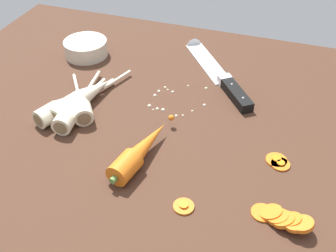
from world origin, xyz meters
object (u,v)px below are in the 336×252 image
parsnip_back (80,102)px  carrot_slice_stray_mid (184,206)px  parsnip_front (72,103)px  carrot_slice_stack (282,218)px  whole_carrot (140,151)px  carrot_slice_stray_near (281,164)px  parsnip_outer (88,94)px  carrot_slice_stray_far (277,159)px  chefs_knife (215,69)px  parsnip_mid_right (74,106)px  parsnip_mid_left (65,105)px  prep_bowl (86,48)px

parsnip_back → carrot_slice_stray_mid: size_ratio=4.69×
parsnip_front → carrot_slice_stack: parsnip_front is taller
whole_carrot → carrot_slice_stray_near: size_ratio=5.86×
parsnip_outer → carrot_slice_stray_far: size_ratio=5.04×
parsnip_back → parsnip_outer: bearing=87.0°
chefs_knife → carrot_slice_stray_mid: 43.24cm
whole_carrot → carrot_slice_stray_mid: bearing=-36.6°
whole_carrot → parsnip_outer: whole_carrot is taller
carrot_slice_stack → parsnip_mid_right: bearing=161.8°
chefs_knife → whole_carrot: whole_carrot is taller
whole_carrot → parsnip_mid_left: bearing=157.7°
carrot_slice_stray_mid → carrot_slice_stray_far: bearing=50.8°
parsnip_outer → carrot_slice_stray_near: (42.51, -6.57, -1.62)cm
carrot_slice_stray_mid → prep_bowl: bearing=134.0°
parsnip_front → prep_bowl: size_ratio=1.63×
parsnip_front → parsnip_mid_left: bearing=-138.0°
parsnip_outer → prep_bowl: same height
parsnip_back → whole_carrot: bearing=-30.3°
whole_carrot → prep_bowl: 42.21cm
carrot_slice_stray_near → carrot_slice_stray_far: same height
chefs_knife → parsnip_front: parsnip_front is taller
carrot_slice_stray_near → carrot_slice_stray_far: (-0.84, 0.87, -0.00)cm
carrot_slice_stray_mid → parsnip_mid_right: bearing=150.1°
carrot_slice_stray_mid → parsnip_outer: bearing=142.7°
chefs_knife → parsnip_back: (-23.39, -24.34, 1.33)cm
carrot_slice_stray_mid → carrot_slice_stray_near: bearing=47.5°
parsnip_back → parsnip_outer: 3.20cm
parsnip_front → parsnip_back: same height
carrot_slice_stray_mid → prep_bowl: 55.73cm
parsnip_outer → prep_bowl: (-10.08, 18.34, 0.17)cm
parsnip_front → parsnip_back: size_ratio=1.08×
carrot_slice_stray_far → prep_bowl: prep_bowl is taller
whole_carrot → parsnip_back: (-17.73, 10.36, -0.12)cm
parsnip_outer → carrot_slice_stray_near: size_ratio=5.65×
parsnip_outer → carrot_slice_stray_far: bearing=-7.8°
parsnip_front → parsnip_back: (1.47, 0.98, -0.00)cm
parsnip_back → carrot_slice_stack: size_ratio=1.68×
parsnip_front → parsnip_mid_right: size_ratio=0.78×
parsnip_front → carrot_slice_stray_far: (43.30, -1.52, -1.62)cm
parsnip_mid_right → parsnip_back: same height
parsnip_mid_left → prep_bowl: 24.65cm
carrot_slice_stack → carrot_slice_stray_mid: carrot_slice_stack is taller
parsnip_mid_left → carrot_slice_stray_near: (45.30, -1.36, -1.62)cm
parsnip_front → carrot_slice_stray_mid: bearing=-30.2°
whole_carrot → carrot_slice_stray_near: (24.95, 6.99, -1.74)cm
parsnip_mid_left → parsnip_mid_right: (2.17, 0.26, -0.00)cm
parsnip_mid_left → whole_carrot: bearing=-22.3°
parsnip_outer → carrot_slice_stray_mid: (28.59, -21.76, -1.62)cm
carrot_slice_stack → carrot_slice_stray_mid: size_ratio=2.79×
parsnip_back → prep_bowl: size_ratio=1.51×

